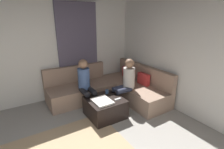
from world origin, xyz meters
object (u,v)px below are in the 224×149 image
ottoman (105,107)px  person_on_couch_back (126,81)px  sectional_couch (111,88)px  coffee_mug (107,92)px  person_on_couch_side (86,83)px  game_remote (118,99)px

ottoman → person_on_couch_back: bearing=100.8°
sectional_couch → coffee_mug: bearing=-40.3°
sectional_couch → person_on_couch_side: person_on_couch_side is taller
sectional_couch → game_remote: size_ratio=17.00×
coffee_mug → person_on_couch_side: 0.54m
coffee_mug → sectional_couch: bearing=139.7°
sectional_couch → coffee_mug: sectional_couch is taller
person_on_couch_back → coffee_mug: bearing=78.2°
sectional_couch → ottoman: size_ratio=3.36×
sectional_couch → person_on_couch_back: (0.58, 0.06, 0.38)m
coffee_mug → person_on_couch_back: (0.10, 0.46, 0.19)m
person_on_couch_back → person_on_couch_side: bearing=62.9°
ottoman → coffee_mug: coffee_mug is taller
coffee_mug → person_on_couch_side: bearing=-131.5°
ottoman → person_on_couch_side: 0.74m
game_remote → person_on_couch_side: person_on_couch_side is taller
person_on_couch_back → person_on_couch_side: (-0.43, -0.84, 0.00)m
person_on_couch_back → game_remote: bearing=125.4°
game_remote → person_on_couch_back: person_on_couch_back is taller
coffee_mug → person_on_couch_back: size_ratio=0.08×
ottoman → person_on_couch_back: person_on_couch_back is taller
sectional_couch → person_on_couch_side: 0.89m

